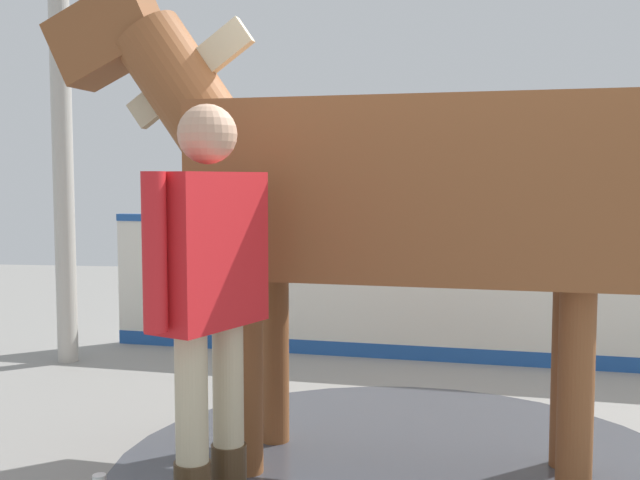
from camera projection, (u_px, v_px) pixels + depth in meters
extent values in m
cube|color=gray|center=(457.00, 460.00, 3.96)|extent=(16.00, 16.00, 0.02)
cylinder|color=#42444C|center=(408.00, 468.00, 3.81)|extent=(3.01, 3.01, 0.00)
cube|color=silver|center=(445.00, 294.00, 6.00)|extent=(5.71, 0.67, 1.10)
cube|color=#1E4C99|center=(446.00, 222.00, 5.96)|extent=(5.71, 0.70, 0.06)
cube|color=#1E4C99|center=(444.00, 354.00, 6.04)|extent=(5.71, 0.68, 0.12)
cylinder|color=#B7B2A8|center=(63.00, 177.00, 5.94)|extent=(0.16, 0.16, 2.95)
cube|color=brown|center=(411.00, 190.00, 3.69)|extent=(2.12, 1.06, 0.84)
cylinder|color=brown|center=(247.00, 375.00, 3.73)|extent=(0.16, 0.16, 0.99)
cylinder|color=brown|center=(275.00, 354.00, 4.18)|extent=(0.16, 0.16, 0.99)
cylinder|color=brown|center=(576.00, 397.00, 3.36)|extent=(0.16, 0.16, 0.99)
cylinder|color=brown|center=(567.00, 371.00, 3.80)|extent=(0.16, 0.16, 0.99)
cylinder|color=brown|center=(190.00, 99.00, 3.93)|extent=(0.83, 0.46, 0.91)
cube|color=#C6B793|center=(190.00, 74.00, 3.92)|extent=(0.71, 0.14, 0.56)
cube|color=brown|center=(109.00, 36.00, 4.01)|extent=(0.68, 0.35, 0.56)
cylinder|color=#C6B793|center=(228.00, 383.00, 3.15)|extent=(0.13, 0.13, 0.52)
cylinder|color=#C6B793|center=(192.00, 397.00, 2.95)|extent=(0.13, 0.13, 0.52)
cube|color=red|center=(209.00, 250.00, 3.00)|extent=(0.41, 0.56, 0.62)
cylinder|color=red|center=(254.00, 240.00, 3.26)|extent=(0.09, 0.09, 0.59)
cylinder|color=red|center=(154.00, 252.00, 2.74)|extent=(0.09, 0.09, 0.59)
sphere|color=tan|center=(207.00, 134.00, 2.96)|extent=(0.24, 0.24, 0.24)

